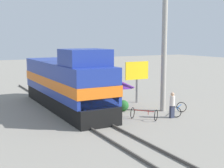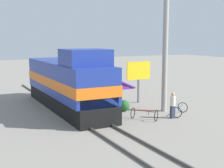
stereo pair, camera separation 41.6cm
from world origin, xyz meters
name	(u,v)px [view 1 (the left image)]	position (x,y,z in m)	size (l,w,h in m)	color
ground_plane	(83,118)	(0.00, 0.00, 0.00)	(120.00, 120.00, 0.00)	gray
rail_near	(73,118)	(-0.72, 0.00, 0.07)	(0.08, 32.93, 0.15)	#4C4742
rail_far	(92,115)	(0.72, 0.00, 0.07)	(0.08, 32.93, 0.15)	#4C4742
locomotive	(67,84)	(0.00, 2.83, 1.96)	(3.03, 12.31, 4.64)	black
utility_pole	(165,30)	(5.99, -1.00, 5.89)	(1.80, 0.38, 11.66)	#9E998E
vendor_umbrella	(121,84)	(3.67, 1.20, 1.87)	(2.13, 2.13, 2.11)	#4C4C4C
billboard_sign	(137,73)	(5.96, 2.47, 2.52)	(2.19, 0.12, 3.42)	#595959
shrub_cluster	(123,106)	(3.40, 0.34, 0.41)	(0.81, 0.81, 0.81)	#236028
person_bystander	(172,104)	(5.26, -2.96, 0.95)	(0.34, 0.34, 1.75)	#2D3347
bicycle	(179,109)	(6.27, -2.48, 0.38)	(1.85, 1.63, 0.74)	black
bicycle_spare	(144,114)	(3.37, -2.41, 0.38)	(1.60, 1.79, 0.74)	black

